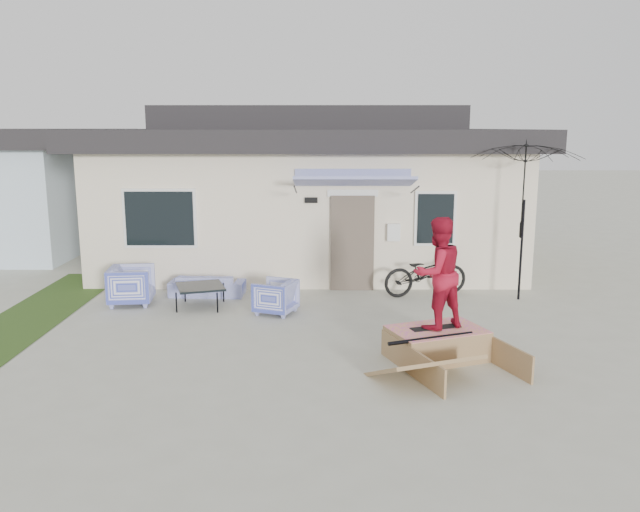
{
  "coord_description": "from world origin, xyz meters",
  "views": [
    {
      "loc": [
        0.33,
        -9.46,
        3.55
      ],
      "look_at": [
        0.3,
        1.8,
        1.3
      ],
      "focal_mm": 36.24,
      "sensor_mm": 36.0,
      "label": 1
    }
  ],
  "objects_px": {
    "bicycle": "(426,268)",
    "skate_ramp": "(437,344)",
    "armchair_right": "(275,295)",
    "skateboard": "(436,327)",
    "armchair_left": "(131,283)",
    "coffee_table": "(201,296)",
    "loveseat": "(207,281)",
    "patio_umbrella": "(523,217)",
    "skater": "(438,271)"
  },
  "relations": [
    {
      "from": "coffee_table",
      "to": "patio_umbrella",
      "type": "height_order",
      "value": "patio_umbrella"
    },
    {
      "from": "loveseat",
      "to": "skater",
      "type": "xyz_separation_m",
      "value": [
        4.23,
        -3.79,
        1.08
      ]
    },
    {
      "from": "loveseat",
      "to": "skate_ramp",
      "type": "bearing_deg",
      "value": 140.68
    },
    {
      "from": "loveseat",
      "to": "bicycle",
      "type": "xyz_separation_m",
      "value": [
        4.67,
        0.02,
        0.29
      ]
    },
    {
      "from": "armchair_left",
      "to": "armchair_right",
      "type": "distance_m",
      "value": 3.05
    },
    {
      "from": "armchair_right",
      "to": "patio_umbrella",
      "type": "relative_size",
      "value": 0.29
    },
    {
      "from": "bicycle",
      "to": "skater",
      "type": "xyz_separation_m",
      "value": [
        -0.44,
        -3.81,
        0.79
      ]
    },
    {
      "from": "loveseat",
      "to": "armchair_right",
      "type": "bearing_deg",
      "value": 141.67
    },
    {
      "from": "patio_umbrella",
      "to": "skater",
      "type": "distance_m",
      "value": 4.22
    },
    {
      "from": "loveseat",
      "to": "patio_umbrella",
      "type": "bearing_deg",
      "value": -179.89
    },
    {
      "from": "skate_ramp",
      "to": "skater",
      "type": "relative_size",
      "value": 1.09
    },
    {
      "from": "coffee_table",
      "to": "skate_ramp",
      "type": "distance_m",
      "value": 5.14
    },
    {
      "from": "bicycle",
      "to": "skater",
      "type": "distance_m",
      "value": 3.92
    },
    {
      "from": "armchair_left",
      "to": "armchair_right",
      "type": "xyz_separation_m",
      "value": [
        2.98,
        -0.66,
        -0.07
      ]
    },
    {
      "from": "armchair_right",
      "to": "skate_ramp",
      "type": "xyz_separation_m",
      "value": [
        2.69,
        -2.47,
        -0.13
      ]
    },
    {
      "from": "coffee_table",
      "to": "skate_ramp",
      "type": "bearing_deg",
      "value": -34.65
    },
    {
      "from": "loveseat",
      "to": "coffee_table",
      "type": "bearing_deg",
      "value": 94.08
    },
    {
      "from": "coffee_table",
      "to": "skate_ramp",
      "type": "height_order",
      "value": "skate_ramp"
    },
    {
      "from": "armchair_left",
      "to": "skateboard",
      "type": "xyz_separation_m",
      "value": [
        5.65,
        -3.09,
        0.06
      ]
    },
    {
      "from": "loveseat",
      "to": "skateboard",
      "type": "height_order",
      "value": "loveseat"
    },
    {
      "from": "skateboard",
      "to": "armchair_left",
      "type": "bearing_deg",
      "value": 133.46
    },
    {
      "from": "armchair_left",
      "to": "skate_ramp",
      "type": "xyz_separation_m",
      "value": [
        5.67,
        -3.13,
        -0.2
      ]
    },
    {
      "from": "skate_ramp",
      "to": "skateboard",
      "type": "xyz_separation_m",
      "value": [
        -0.02,
        0.04,
        0.26
      ]
    },
    {
      "from": "bicycle",
      "to": "skate_ramp",
      "type": "xyz_separation_m",
      "value": [
        -0.42,
        -3.85,
        -0.36
      ]
    },
    {
      "from": "armchair_left",
      "to": "coffee_table",
      "type": "distance_m",
      "value": 1.47
    },
    {
      "from": "armchair_left",
      "to": "skate_ramp",
      "type": "relative_size",
      "value": 0.46
    },
    {
      "from": "armchair_left",
      "to": "skateboard",
      "type": "distance_m",
      "value": 6.44
    },
    {
      "from": "coffee_table",
      "to": "bicycle",
      "type": "xyz_separation_m",
      "value": [
        4.65,
        0.93,
        0.38
      ]
    },
    {
      "from": "armchair_left",
      "to": "skater",
      "type": "xyz_separation_m",
      "value": [
        5.65,
        -3.09,
        0.95
      ]
    },
    {
      "from": "armchair_left",
      "to": "skateboard",
      "type": "relative_size",
      "value": 1.07
    },
    {
      "from": "loveseat",
      "to": "skate_ramp",
      "type": "height_order",
      "value": "loveseat"
    },
    {
      "from": "coffee_table",
      "to": "skateboard",
      "type": "xyz_separation_m",
      "value": [
        4.21,
        -2.88,
        0.28
      ]
    },
    {
      "from": "armchair_left",
      "to": "skater",
      "type": "height_order",
      "value": "skater"
    },
    {
      "from": "armchair_right",
      "to": "skateboard",
      "type": "height_order",
      "value": "armchair_right"
    },
    {
      "from": "armchair_right",
      "to": "patio_umbrella",
      "type": "height_order",
      "value": "patio_umbrella"
    },
    {
      "from": "bicycle",
      "to": "skateboard",
      "type": "xyz_separation_m",
      "value": [
        -0.44,
        -3.81,
        -0.1
      ]
    },
    {
      "from": "bicycle",
      "to": "coffee_table",
      "type": "bearing_deg",
      "value": 86.01
    },
    {
      "from": "coffee_table",
      "to": "bicycle",
      "type": "bearing_deg",
      "value": 11.33
    },
    {
      "from": "loveseat",
      "to": "armchair_right",
      "type": "relative_size",
      "value": 2.16
    },
    {
      "from": "armchair_left",
      "to": "coffee_table",
      "type": "xyz_separation_m",
      "value": [
        1.44,
        -0.21,
        -0.21
      ]
    },
    {
      "from": "skateboard",
      "to": "armchair_right",
      "type": "bearing_deg",
      "value": 119.87
    },
    {
      "from": "bicycle",
      "to": "skate_ramp",
      "type": "bearing_deg",
      "value": 158.39
    },
    {
      "from": "armchair_left",
      "to": "bicycle",
      "type": "bearing_deg",
      "value": -89.48
    },
    {
      "from": "armchair_right",
      "to": "armchair_left",
      "type": "bearing_deg",
      "value": -81.28
    },
    {
      "from": "armchair_left",
      "to": "bicycle",
      "type": "xyz_separation_m",
      "value": [
        6.09,
        0.72,
        0.16
      ]
    },
    {
      "from": "loveseat",
      "to": "patio_umbrella",
      "type": "relative_size",
      "value": 0.62
    },
    {
      "from": "coffee_table",
      "to": "skater",
      "type": "height_order",
      "value": "skater"
    },
    {
      "from": "armchair_right",
      "to": "bicycle",
      "type": "distance_m",
      "value": 3.42
    },
    {
      "from": "skate_ramp",
      "to": "loveseat",
      "type": "bearing_deg",
      "value": 117.07
    },
    {
      "from": "loveseat",
      "to": "armchair_right",
      "type": "height_order",
      "value": "armchair_right"
    }
  ]
}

